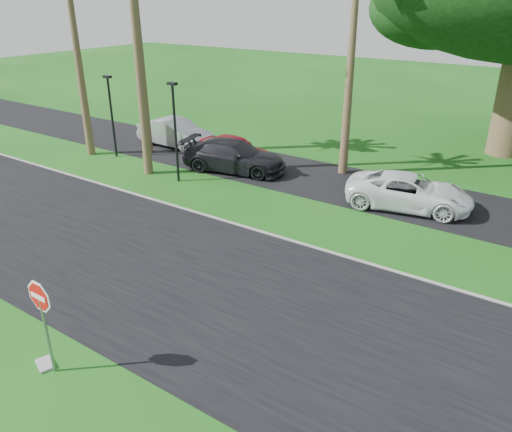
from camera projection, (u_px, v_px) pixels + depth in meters
The scene contains 12 objects.
ground at pixel (134, 305), 14.44m from camera, with size 120.00×120.00×0.00m, color #154E13.
road at pixel (181, 275), 15.94m from camera, with size 120.00×8.00×0.02m, color black.
parking_strip at pixel (329, 181), 23.86m from camera, with size 120.00×5.00×0.02m, color black.
curb at pixel (252, 229), 18.99m from camera, with size 120.00×0.12×0.06m, color gray.
stop_sign_near at pixel (42, 309), 11.19m from camera, with size 1.05×0.07×2.62m.
streetlight_left at pixel (111, 111), 26.48m from camera, with size 0.45×0.25×4.34m.
streetlight_right at pixel (175, 126), 22.84m from camera, with size 0.45×0.25×4.64m.
car_silver at pixel (176, 133), 28.90m from camera, with size 1.68×4.82×1.59m, color #B1B3B9.
car_red at pixel (234, 149), 26.41m from camera, with size 1.64×4.07×1.39m, color maroon.
car_dark at pixel (234, 156), 24.95m from camera, with size 2.15×5.28×1.53m, color black.
car_minivan at pixel (409, 192), 20.64m from camera, with size 2.35×5.11×1.42m, color white.
utility_slab at pixel (45, 364), 12.09m from camera, with size 0.55×0.35×0.06m, color gray.
Camera 1 is at (9.75, -8.02, 8.27)m, focal length 35.00 mm.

